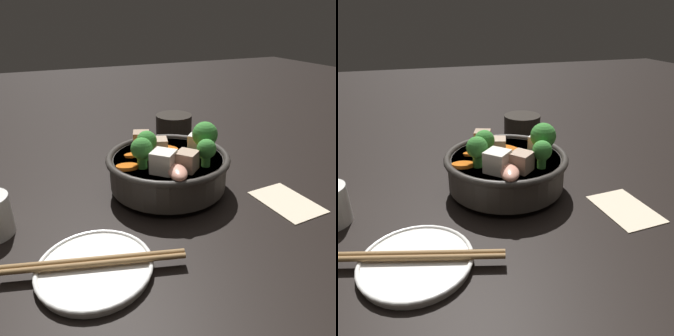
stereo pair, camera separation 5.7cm
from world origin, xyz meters
The scene contains 6 objects.
ground_plane centered at (0.00, 0.00, 0.00)m, with size 3.00×3.00×0.00m, color black.
stirfry_bowl centered at (0.00, 0.00, 0.05)m, with size 0.21×0.21×0.12m.
side_saucer centered at (-0.16, 0.17, 0.01)m, with size 0.14×0.14×0.01m.
dark_mug centered at (0.20, -0.10, 0.04)m, with size 0.11×0.08×0.07m.
napkin centered at (-0.12, -0.16, 0.00)m, with size 0.11×0.08×0.00m.
chopsticks_pair centered at (-0.16, 0.17, 0.02)m, with size 0.07×0.22×0.01m.
Camera 1 is at (-0.47, 0.21, 0.29)m, focal length 35.00 mm.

